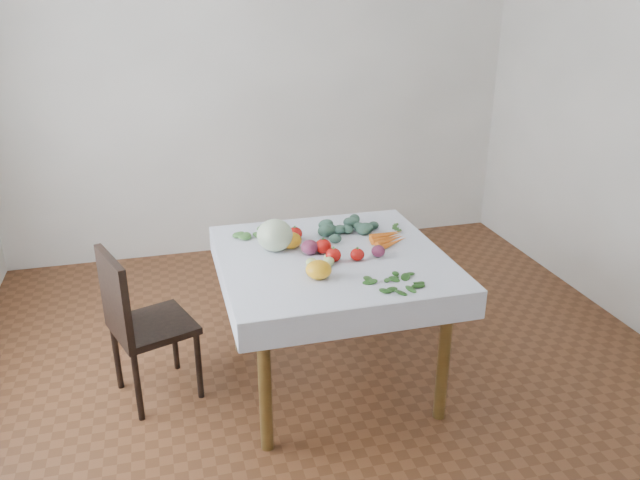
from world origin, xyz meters
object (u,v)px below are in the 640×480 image
at_px(chair, 137,318).
at_px(carrot_bunch, 389,238).
at_px(cabbage, 275,235).
at_px(heirloom_back, 290,240).
at_px(table, 332,273).

height_order(chair, carrot_bunch, chair).
bearing_deg(cabbage, carrot_bunch, -3.24).
bearing_deg(chair, cabbage, 2.31).
height_order(chair, heirloom_back, same).
bearing_deg(cabbage, table, -27.61).
xyz_separation_m(chair, heirloom_back, (0.80, 0.04, 0.32)).
xyz_separation_m(chair, cabbage, (0.72, 0.03, 0.36)).
xyz_separation_m(heirloom_back, carrot_bunch, (0.53, -0.05, -0.03)).
distance_m(chair, heirloom_back, 0.87).
xyz_separation_m(chair, carrot_bunch, (1.33, -0.01, 0.29)).
distance_m(heirloom_back, carrot_bunch, 0.53).
relative_size(table, cabbage, 5.43).
distance_m(chair, cabbage, 0.81).
height_order(chair, cabbage, cabbage).
bearing_deg(chair, heirloom_back, 2.84).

